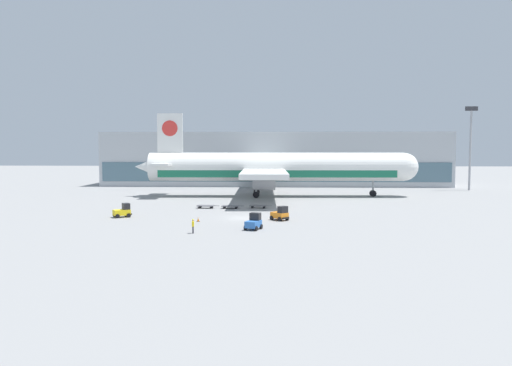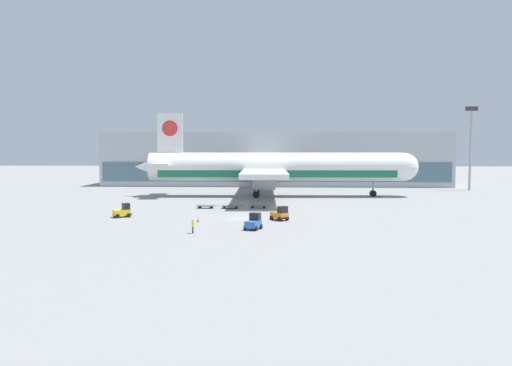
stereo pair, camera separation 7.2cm
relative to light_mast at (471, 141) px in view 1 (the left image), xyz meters
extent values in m
plane|color=gray|center=(-50.16, -48.62, -11.56)|extent=(400.00, 400.00, 0.00)
cube|color=#B2B7BC|center=(-45.88, 15.87, -4.56)|extent=(90.00, 18.00, 14.00)
cube|color=slate|center=(-45.88, 6.77, -7.71)|extent=(88.20, 0.20, 4.90)
cylinder|color=#9EA0A5|center=(0.00, 0.00, -2.27)|extent=(0.50, 0.50, 18.58)
cube|color=#333338|center=(0.00, 0.00, 7.52)|extent=(2.80, 0.50, 1.00)
cylinder|color=white|center=(-45.23, -16.82, -5.46)|extent=(52.15, 7.32, 5.80)
cube|color=#196B4C|center=(-45.23, -16.82, -6.76)|extent=(47.99, 7.09, 1.45)
sphere|color=white|center=(-19.24, -16.05, -5.46)|extent=(5.68, 5.68, 5.68)
cone|color=white|center=(-71.22, -17.58, -5.46)|extent=(6.54, 5.69, 5.51)
cube|color=white|center=(-67.06, -17.46, 1.44)|extent=(5.21, 0.59, 8.00)
cylinder|color=red|center=(-67.06, -17.46, 2.40)|extent=(3.21, 0.64, 3.20)
cube|color=white|center=(-68.10, -17.49, -4.88)|extent=(3.98, 13.10, 0.50)
cube|color=white|center=(-47.83, -16.89, -6.18)|extent=(9.41, 48.21, 0.90)
cylinder|color=#9EA0A5|center=(-47.53, -26.97, -7.98)|extent=(4.28, 2.92, 2.80)
cylinder|color=#9EA0A5|center=(-48.12, -6.82, -7.98)|extent=(4.28, 2.92, 2.80)
cylinder|color=#9EA0A5|center=(-25.48, -16.24, -8.91)|extent=(0.36, 0.36, 4.00)
cylinder|color=black|center=(-25.48, -16.24, -10.91)|extent=(1.33, 0.94, 1.30)
cylinder|color=#9EA0A5|center=(-49.29, -20.14, -8.91)|extent=(0.36, 0.36, 4.00)
cylinder|color=black|center=(-49.29, -20.14, -10.91)|extent=(1.33, 0.94, 1.30)
cylinder|color=#9EA0A5|center=(-49.48, -13.74, -8.91)|extent=(0.36, 0.36, 4.00)
cylinder|color=black|center=(-49.48, -13.74, -10.91)|extent=(1.33, 0.94, 1.30)
cube|color=yellow|center=(-67.43, -48.60, -10.86)|extent=(2.69, 2.43, 0.80)
cube|color=black|center=(-66.88, -48.24, -10.01)|extent=(1.43, 1.53, 0.90)
cube|color=black|center=(-66.40, -47.92, -11.14)|extent=(0.82, 1.14, 0.24)
cylinder|color=black|center=(-67.14, -47.57, -11.26)|extent=(0.63, 0.53, 0.60)
cylinder|color=black|center=(-66.37, -48.74, -11.26)|extent=(0.63, 0.53, 0.60)
cylinder|color=black|center=(-68.49, -48.46, -11.26)|extent=(0.63, 0.53, 0.60)
cylinder|color=black|center=(-67.72, -49.63, -11.26)|extent=(0.63, 0.53, 0.60)
cube|color=orange|center=(-44.70, -50.47, -10.86)|extent=(2.60, 2.63, 0.80)
cube|color=black|center=(-44.25, -50.94, -10.01)|extent=(1.52, 1.51, 0.90)
cube|color=black|center=(-43.85, -51.35, -11.14)|extent=(1.02, 0.99, 0.24)
cylinder|color=black|center=(-43.64, -50.56, -11.26)|extent=(0.59, 0.60, 0.60)
cylinder|color=black|center=(-44.65, -51.53, -11.26)|extent=(0.59, 0.60, 0.60)
cylinder|color=black|center=(-44.76, -49.40, -11.26)|extent=(0.59, 0.60, 0.60)
cylinder|color=black|center=(-45.77, -50.37, -11.26)|extent=(0.59, 0.60, 0.60)
cube|color=#2D66B7|center=(-47.91, -58.59, -10.86)|extent=(2.10, 2.64, 0.80)
cube|color=black|center=(-47.69, -57.97, -10.01)|extent=(1.47, 1.27, 0.90)
cube|color=black|center=(-47.49, -57.43, -11.14)|extent=(1.24, 0.58, 0.24)
cylinder|color=black|center=(-48.30, -57.59, -11.26)|extent=(0.43, 0.65, 0.60)
cylinder|color=black|center=(-46.98, -58.07, -11.26)|extent=(0.43, 0.65, 0.60)
cylinder|color=black|center=(-48.85, -59.10, -11.26)|extent=(0.43, 0.65, 0.60)
cylinder|color=black|center=(-47.53, -59.58, -11.26)|extent=(0.43, 0.65, 0.60)
cube|color=#56565B|center=(-56.90, -37.32, -11.14)|extent=(2.87, 1.64, 0.12)
cube|color=#56565B|center=(-55.05, -37.42, -11.14)|extent=(0.90, 0.12, 0.08)
cylinder|color=black|center=(-55.89, -36.74, -11.38)|extent=(0.37, 0.16, 0.36)
cylinder|color=black|center=(-55.95, -38.01, -11.38)|extent=(0.37, 0.16, 0.36)
cylinder|color=black|center=(-57.85, -36.64, -11.38)|extent=(0.37, 0.16, 0.36)
cylinder|color=black|center=(-57.91, -37.91, -11.38)|extent=(0.37, 0.16, 0.36)
cube|color=#56565B|center=(-52.77, -37.50, -11.14)|extent=(2.87, 1.64, 0.12)
cube|color=#56565B|center=(-50.92, -37.59, -11.14)|extent=(0.90, 0.12, 0.08)
cylinder|color=black|center=(-51.76, -36.91, -11.38)|extent=(0.37, 0.16, 0.36)
cylinder|color=black|center=(-51.82, -38.19, -11.38)|extent=(0.37, 0.16, 0.36)
cylinder|color=black|center=(-53.72, -36.82, -11.38)|extent=(0.37, 0.16, 0.36)
cylinder|color=black|center=(-53.78, -38.09, -11.38)|extent=(0.37, 0.16, 0.36)
cube|color=#56565B|center=(-48.20, -36.69, -11.14)|extent=(2.87, 1.64, 0.12)
cube|color=#56565B|center=(-46.35, -36.78, -11.14)|extent=(0.90, 0.12, 0.08)
cylinder|color=black|center=(-47.19, -36.10, -11.38)|extent=(0.37, 0.16, 0.36)
cylinder|color=black|center=(-47.25, -37.38, -11.38)|extent=(0.37, 0.16, 0.36)
cylinder|color=black|center=(-49.15, -36.01, -11.38)|extent=(0.37, 0.16, 0.36)
cylinder|color=black|center=(-49.21, -37.28, -11.38)|extent=(0.37, 0.16, 0.36)
cylinder|color=black|center=(-54.84, -61.44, -11.15)|extent=(0.14, 0.14, 0.81)
cylinder|color=black|center=(-54.83, -61.64, -11.15)|extent=(0.14, 0.14, 0.81)
cube|color=yellow|center=(-54.84, -61.54, -10.44)|extent=(0.24, 0.37, 0.61)
cylinder|color=yellow|center=(-54.85, -61.30, -10.41)|extent=(0.09, 0.09, 0.55)
cylinder|color=yellow|center=(-54.82, -61.78, -10.41)|extent=(0.09, 0.09, 0.55)
sphere|color=tan|center=(-54.84, -61.54, -10.03)|extent=(0.22, 0.22, 0.22)
sphere|color=yellow|center=(-54.84, -61.54, -9.97)|extent=(0.21, 0.21, 0.21)
cube|color=black|center=(-55.73, -52.24, -11.54)|extent=(0.40, 0.40, 0.04)
cone|color=orange|center=(-55.73, -52.24, -11.22)|extent=(0.32, 0.32, 0.60)
cylinder|color=white|center=(-55.73, -52.24, -11.19)|extent=(0.19, 0.19, 0.08)
camera|label=1|loc=(-44.86, -118.96, -1.52)|focal=35.00mm
camera|label=2|loc=(-44.79, -118.96, -1.52)|focal=35.00mm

